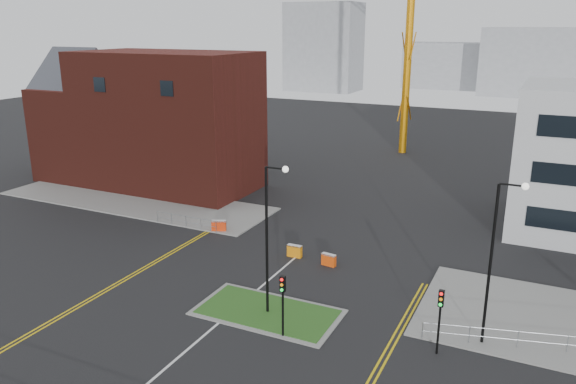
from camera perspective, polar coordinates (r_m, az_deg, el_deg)
ground at (r=29.63m, az=-13.28°, el=-17.80°), size 200.00×200.00×0.00m
pavement_left at (r=56.76m, az=-15.35°, el=-0.86°), size 28.00×8.00×0.12m
island_kerb at (r=34.32m, az=-2.09°, el=-12.11°), size 8.60×4.60×0.08m
grass_island at (r=34.31m, az=-2.09°, el=-12.08°), size 8.00×4.00×0.12m
brick_building at (r=61.57m, az=-14.32°, el=7.06°), size 24.20×10.07×14.24m
streetlamp_island at (r=31.99m, az=-1.84°, el=-3.73°), size 1.46×0.36×9.18m
streetlamp_right_near at (r=30.74m, az=20.40°, el=-5.68°), size 1.46×0.36×9.18m
traffic_light_island at (r=30.74m, az=-0.55°, el=-10.39°), size 0.28×0.33×3.65m
traffic_light_right at (r=30.30m, az=15.21°, el=-11.46°), size 0.28×0.33×3.65m
railing_left at (r=48.19m, az=-10.33°, el=-2.78°), size 6.05×0.05×1.10m
centre_line at (r=30.92m, az=-10.89°, el=-16.02°), size 0.15×30.00×0.01m
yellow_left_a at (r=41.47m, az=-14.48°, el=-7.43°), size 0.12×24.00×0.01m
yellow_left_b at (r=41.29m, az=-14.15°, el=-7.51°), size 0.12×24.00×0.01m
yellow_right_a at (r=30.36m, az=9.26°, el=-16.61°), size 0.12×20.00×0.01m
yellow_right_b at (r=30.29m, az=9.82°, el=-16.72°), size 0.12×20.00×0.01m
skyline_a at (r=149.62m, az=3.66°, el=14.47°), size 18.00×12.00×22.00m
skyline_b at (r=148.97m, az=23.74°, el=11.97°), size 24.00×12.00×16.00m
skyline_d at (r=160.76m, az=17.30°, el=12.13°), size 30.00×12.00×12.00m
barrier_left at (r=46.97m, az=-7.04°, el=-3.41°), size 1.25×0.84×1.00m
barrier_mid at (r=41.75m, az=0.67°, el=-5.96°), size 1.10×0.37×0.92m
barrier_right at (r=40.40m, az=4.16°, el=-6.83°), size 1.09×0.50×0.88m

